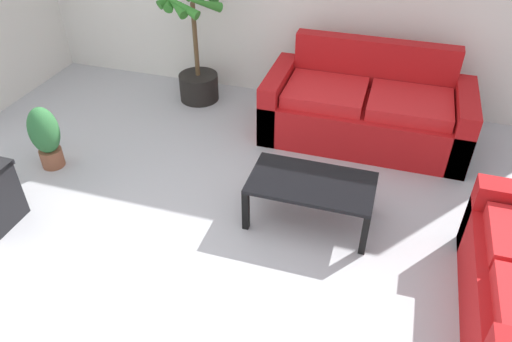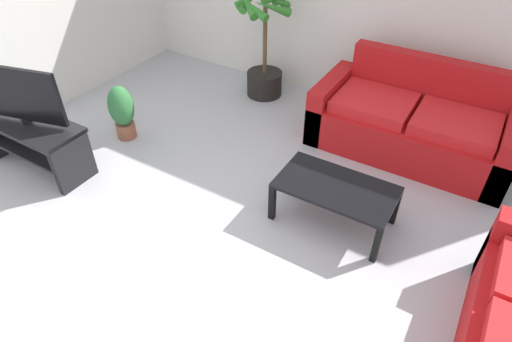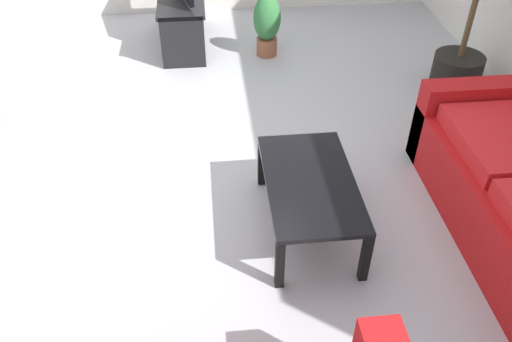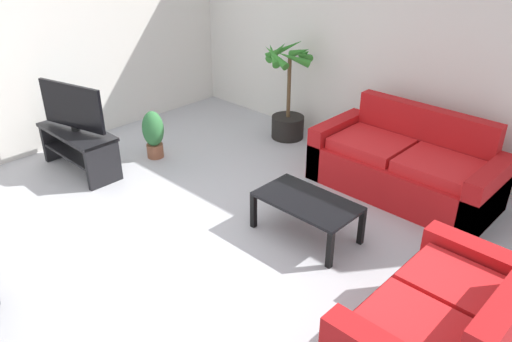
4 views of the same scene
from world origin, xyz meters
The scene contains 5 objects.
ground_plane centered at (0.00, 0.00, 0.00)m, with size 6.60×6.60×0.00m, color #B2B2B7.
couch_main centered at (0.91, 2.28, 0.30)m, with size 1.95×0.90×0.90m.
coffee_table centered at (0.66, 0.90, 0.34)m, with size 0.96×0.54×0.39m.
potted_palm centered at (-0.99, 2.55, 0.52)m, with size 0.75×0.74×1.29m.
potted_plant_small centered at (-1.78, 0.93, 0.33)m, with size 0.27×0.27×0.61m.
Camera 1 is at (1.11, -2.01, 2.65)m, focal length 33.85 mm.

